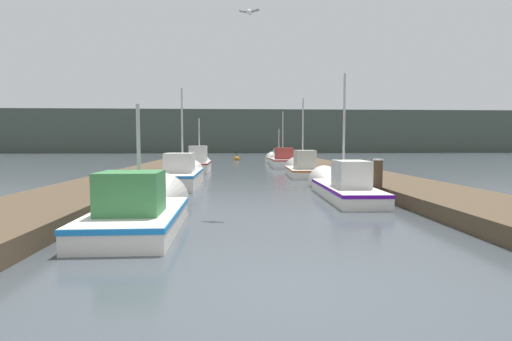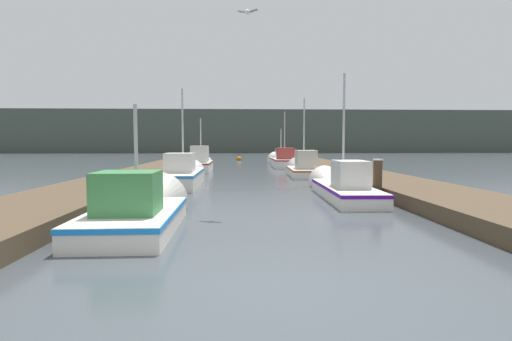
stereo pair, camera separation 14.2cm
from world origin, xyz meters
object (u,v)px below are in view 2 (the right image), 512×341
fishing_boat_6 (280,159)px  channel_buoy (239,159)px  fishing_boat_0 (142,209)px  fishing_boat_4 (201,163)px  fishing_boat_2 (184,175)px  fishing_boat_5 (284,161)px  fishing_boat_3 (303,168)px  fishing_boat_1 (340,186)px  mooring_piling_0 (378,179)px  mooring_piling_1 (126,186)px  seagull_lead (248,12)px

fishing_boat_6 → channel_buoy: 7.69m
fishing_boat_0 → fishing_boat_4: 16.91m
fishing_boat_2 → fishing_boat_5: fishing_boat_2 is taller
fishing_boat_0 → fishing_boat_3: fishing_boat_3 is taller
fishing_boat_1 → mooring_piling_0: fishing_boat_1 is taller
fishing_boat_6 → mooring_piling_1: bearing=-114.0°
mooring_piling_0 → seagull_lead: (-4.30, -1.89, 4.70)m
fishing_boat_0 → channel_buoy: bearing=85.2°
fishing_boat_0 → mooring_piling_1: size_ratio=4.64×
fishing_boat_5 → mooring_piling_1: bearing=-112.3°
mooring_piling_1 → channel_buoy: bearing=82.8°
fishing_boat_5 → mooring_piling_1: size_ratio=4.82×
fishing_boat_5 → seagull_lead: (-3.22, -19.15, 4.90)m
fishing_boat_1 → channel_buoy: 28.37m
fishing_boat_4 → fishing_boat_5: bearing=33.9°
fishing_boat_1 → seagull_lead: (-3.34, -3.02, 5.02)m
fishing_boat_1 → fishing_boat_6: size_ratio=1.21×
fishing_boat_1 → fishing_boat_5: size_ratio=1.29×
fishing_boat_2 → seagull_lead: size_ratio=10.65×
fishing_boat_5 → mooring_piling_0: 17.30m
fishing_boat_2 → fishing_boat_4: size_ratio=1.20×
fishing_boat_5 → channel_buoy: bearing=105.8°
fishing_boat_0 → fishing_boat_1: size_ratio=0.75×
fishing_boat_3 → fishing_boat_6: size_ratio=0.97×
fishing_boat_3 → fishing_boat_6: (0.05, 12.95, -0.02)m
fishing_boat_5 → fishing_boat_6: fishing_boat_5 is taller
fishing_boat_3 → seagull_lead: size_ratio=9.06×
fishing_boat_0 → seagull_lead: size_ratio=8.41×
fishing_boat_3 → fishing_boat_4: bearing=151.0°
fishing_boat_5 → fishing_boat_2: bearing=-115.7°
channel_buoy → fishing_boat_3: bearing=-79.6°
channel_buoy → fishing_boat_4: bearing=-98.9°
seagull_lead → fishing_boat_3: bearing=-88.2°
fishing_boat_3 → fishing_boat_5: (-0.20, 7.69, 0.05)m
fishing_boat_1 → seagull_lead: bearing=-136.3°
fishing_boat_2 → fishing_boat_3: fishing_boat_3 is taller
channel_buoy → seagull_lead: 31.61m
fishing_boat_0 → fishing_boat_2: bearing=90.6°
fishing_boat_0 → fishing_boat_6: size_ratio=0.90×
fishing_boat_0 → channel_buoy: fishing_boat_0 is taller
fishing_boat_2 → fishing_boat_0: bearing=-88.9°
fishing_boat_0 → fishing_boat_2: size_ratio=0.79×
fishing_boat_4 → fishing_boat_5: size_ratio=1.01×
fishing_boat_1 → fishing_boat_6: (0.14, 21.40, 0.05)m
fishing_boat_2 → mooring_piling_1: fishing_boat_2 is taller
fishing_boat_3 → fishing_boat_5: 7.69m
fishing_boat_4 → fishing_boat_6: bearing=56.1°
fishing_boat_2 → mooring_piling_1: 5.16m
fishing_boat_3 → seagull_lead: seagull_lead is taller
fishing_boat_5 → channel_buoy: fishing_boat_5 is taller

